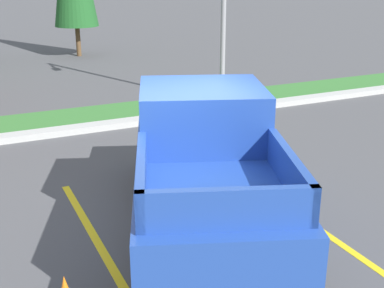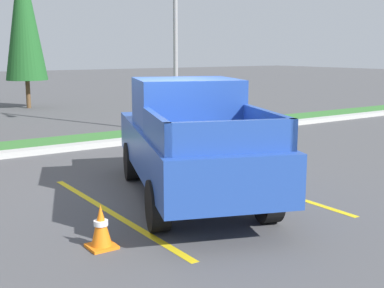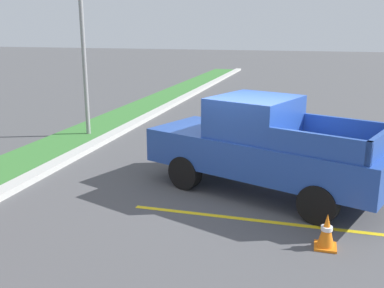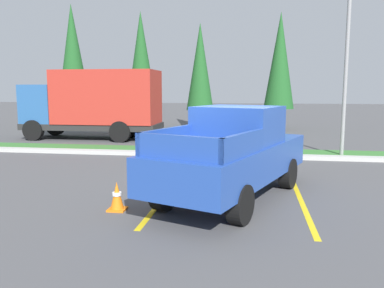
{
  "view_description": "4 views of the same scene",
  "coord_description": "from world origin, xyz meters",
  "views": [
    {
      "loc": [
        -2.9,
        -6.52,
        3.72
      ],
      "look_at": [
        0.42,
        0.53,
        0.99
      ],
      "focal_mm": 47.69,
      "sensor_mm": 36.0,
      "label": 1
    },
    {
      "loc": [
        -4.77,
        -7.7,
        2.58
      ],
      "look_at": [
        0.72,
        0.35,
        0.8
      ],
      "focal_mm": 47.54,
      "sensor_mm": 36.0,
      "label": 2
    },
    {
      "loc": [
        -9.2,
        -1.41,
        3.56
      ],
      "look_at": [
        -0.7,
        0.98,
        1.22
      ],
      "focal_mm": 41.59,
      "sensor_mm": 36.0,
      "label": 3
    },
    {
      "loc": [
        0.6,
        -9.28,
        2.5
      ],
      "look_at": [
        -0.73,
        -0.74,
        1.28
      ],
      "focal_mm": 36.76,
      "sensor_mm": 36.0,
      "label": 4
    }
  ],
  "objects": [
    {
      "name": "ground_plane",
      "position": [
        0.0,
        0.0,
        0.0
      ],
      "size": [
        120.0,
        120.0,
        0.0
      ],
      "primitive_type": "plane",
      "color": "#4C4C4F"
    },
    {
      "name": "parking_line_near",
      "position": [
        -1.4,
        -0.44,
        0.0
      ],
      "size": [
        0.12,
        4.8,
        0.01
      ],
      "primitive_type": "cube",
      "color": "yellow",
      "rests_on": "ground"
    },
    {
      "name": "parking_line_far",
      "position": [
        1.7,
        -0.44,
        0.0
      ],
      "size": [
        0.12,
        4.8,
        0.01
      ],
      "primitive_type": "cube",
      "color": "yellow",
      "rests_on": "ground"
    },
    {
      "name": "curb_strip",
      "position": [
        0.0,
        5.0,
        0.07
      ],
      "size": [
        56.0,
        0.4,
        0.15
      ],
      "primitive_type": "cube",
      "color": "#B2B2AD",
      "rests_on": "ground"
    },
    {
      "name": "grass_median",
      "position": [
        0.0,
        6.1,
        0.03
      ],
      "size": [
        56.0,
        1.8,
        0.06
      ],
      "primitive_type": "cube",
      "color": "#387533",
      "rests_on": "ground"
    },
    {
      "name": "pickup_truck_main",
      "position": [
        0.17,
        -0.39,
        1.04
      ],
      "size": [
        3.62,
        5.55,
        2.1
      ],
      "color": "black",
      "rests_on": "ground"
    },
    {
      "name": "street_light",
      "position": [
        3.89,
        5.75,
        4.09
      ],
      "size": [
        0.24,
        1.49,
        7.07
      ],
      "color": "gray",
      "rests_on": "ground"
    },
    {
      "name": "traffic_cone",
      "position": [
        -2.15,
        -1.73,
        0.29
      ],
      "size": [
        0.36,
        0.36,
        0.6
      ],
      "color": "orange",
      "rests_on": "ground"
    }
  ]
}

